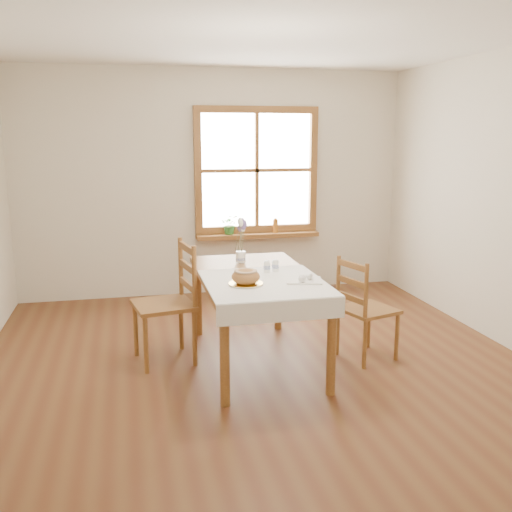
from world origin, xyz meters
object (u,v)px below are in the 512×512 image
Objects in this scene: chair_right at (368,308)px; flower_vase at (241,258)px; dining_table at (256,284)px; bread_plate at (246,284)px; chair_left at (163,303)px.

flower_vase is (-0.97, 0.56, 0.36)m from chair_right.
bread_plate is at bearing -114.40° from dining_table.
flower_vase is at bearing 99.13° from chair_left.
dining_table is 0.78m from chair_left.
dining_table is 6.39× the size of bread_plate.
dining_table is at bearing 63.97° from chair_right.
bread_plate is at bearing -98.55° from flower_vase.
chair_left is (-0.74, 0.18, -0.16)m from dining_table.
flower_vase is at bearing 95.67° from dining_table.
bread_plate is at bearing 83.32° from chair_right.
dining_table is 0.45m from flower_vase.
chair_left reaches higher than dining_table.
chair_left is 0.83m from bread_plate.
chair_left reaches higher than chair_right.
dining_table is at bearing 65.60° from bread_plate.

